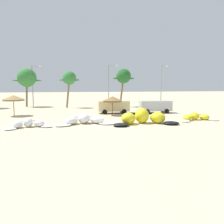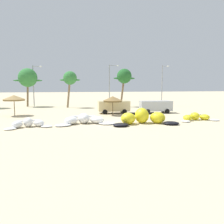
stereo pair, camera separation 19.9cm
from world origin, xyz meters
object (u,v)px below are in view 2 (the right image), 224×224
(beach_umbrella_near_van, at_px, (14,98))
(palm_center_left, at_px, (124,77))
(kite_left, at_px, (84,120))
(lamppost_west, at_px, (34,83))
(kite_left_of_center, at_px, (143,118))
(kite_center, at_px, (196,117))
(palm_left, at_px, (28,78))
(parked_van, at_px, (155,106))
(palm_left_of_gap, at_px, (70,79))
(lamppost_west_center, at_px, (110,83))
(parked_car_second, at_px, (113,106))
(beach_umbrella_middle, at_px, (113,99))
(lamppost_east_center, at_px, (163,83))
(kite_far_left, at_px, (28,124))

(beach_umbrella_near_van, distance_m, palm_center_left, 21.39)
(kite_left, height_order, lamppost_west, lamppost_west)
(kite_left_of_center, distance_m, beach_umbrella_near_van, 18.15)
(kite_center, height_order, palm_left, palm_left)
(kite_left, bearing_deg, parked_van, 34.98)
(palm_left_of_gap, height_order, lamppost_west_center, lamppost_west_center)
(lamppost_west, bearing_deg, palm_left_of_gap, -30.94)
(beach_umbrella_near_van, xyz_separation_m, palm_left, (-0.15, 14.52, 3.19))
(beach_umbrella_near_van, relative_size, parked_car_second, 0.63)
(palm_left_of_gap, distance_m, lamppost_west, 8.09)
(beach_umbrella_middle, distance_m, lamppost_west, 21.22)
(parked_car_second, height_order, lamppost_west_center, lamppost_west_center)
(beach_umbrella_near_van, distance_m, lamppost_east_center, 29.23)
(beach_umbrella_middle, relative_size, palm_left_of_gap, 0.40)
(parked_van, bearing_deg, palm_center_left, 99.19)
(kite_far_left, distance_m, beach_umbrella_middle, 12.77)
(kite_left, xyz_separation_m, palm_left, (-8.91, 23.34, 5.22))
(beach_umbrella_middle, distance_m, lamppost_east_center, 19.37)
(beach_umbrella_middle, xyz_separation_m, palm_left_of_gap, (-5.41, 13.00, 3.17))
(parked_van, xyz_separation_m, lamppost_west, (-19.16, 15.71, 3.49))
(kite_left_of_center, relative_size, parked_van, 1.55)
(kite_left, xyz_separation_m, palm_center_left, (9.57, 19.30, 5.46))
(parked_van, bearing_deg, beach_umbrella_middle, -168.26)
(parked_van, relative_size, palm_center_left, 0.66)
(kite_far_left, height_order, beach_umbrella_near_van, beach_umbrella_near_van)
(palm_left, bearing_deg, palm_center_left, -12.33)
(palm_center_left, bearing_deg, parked_car_second, -113.28)
(kite_left, height_order, lamppost_east_center, lamppost_east_center)
(kite_center, relative_size, parked_van, 1.07)
(kite_left, distance_m, parked_van, 13.93)
(kite_left, relative_size, lamppost_west, 0.82)
(beach_umbrella_near_van, distance_m, lamppost_west_center, 20.88)
(kite_far_left, relative_size, kite_left_of_center, 0.61)
(kite_left_of_center, xyz_separation_m, palm_left, (-15.15, 24.57, 5.00))
(kite_left, xyz_separation_m, kite_center, (13.31, -0.15, -0.07))
(beach_umbrella_middle, bearing_deg, beach_umbrella_near_van, 170.35)
(parked_car_second, height_order, lamppost_east_center, lamppost_east_center)
(kite_center, bearing_deg, beach_umbrella_near_van, 157.90)
(kite_left_of_center, height_order, kite_center, kite_left_of_center)
(kite_center, height_order, beach_umbrella_middle, beach_umbrella_middle)
(palm_left, distance_m, palm_left_of_gap, 8.89)
(kite_left, relative_size, palm_left_of_gap, 0.97)
(kite_left_of_center, bearing_deg, palm_left_of_gap, 108.87)
(parked_car_second, bearing_deg, beach_umbrella_near_van, -179.61)
(palm_center_left, distance_m, lamppost_west, 17.92)
(kite_left_of_center, relative_size, lamppost_west_center, 0.91)
(parked_van, distance_m, palm_left_of_gap, 17.41)
(kite_far_left, height_order, palm_center_left, palm_center_left)
(parked_car_second, relative_size, lamppost_west_center, 0.57)
(beach_umbrella_middle, bearing_deg, lamppost_west_center, 79.74)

